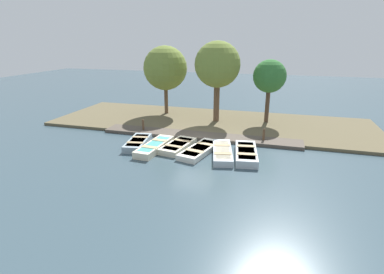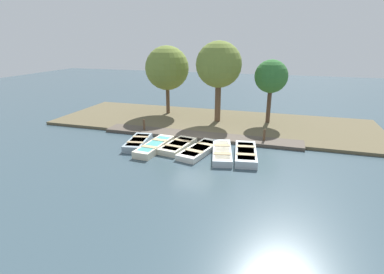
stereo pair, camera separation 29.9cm
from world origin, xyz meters
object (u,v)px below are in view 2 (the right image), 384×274
(mooring_post_near, at_px, (144,126))
(park_tree_center, at_px, (271,77))
(park_tree_left, at_px, (219,65))
(rowboat_3, at_px, (200,150))
(rowboat_5, at_px, (246,154))
(rowboat_1, at_px, (155,146))
(mooring_post_far, at_px, (264,136))
(rowboat_4, at_px, (222,152))
(rowboat_0, at_px, (138,142))
(park_tree_far_left, at_px, (167,68))
(rowboat_2, at_px, (178,146))

(mooring_post_near, distance_m, park_tree_center, 9.79)
(mooring_post_near, relative_size, park_tree_left, 0.15)
(rowboat_3, relative_size, rowboat_5, 1.05)
(rowboat_1, bearing_deg, mooring_post_far, 120.84)
(rowboat_3, relative_size, park_tree_center, 0.74)
(rowboat_5, distance_m, park_tree_left, 8.19)
(rowboat_5, distance_m, mooring_post_near, 7.85)
(mooring_post_far, xyz_separation_m, park_tree_center, (-4.47, -0.06, 3.12))
(rowboat_3, distance_m, rowboat_4, 1.32)
(park_tree_left, bearing_deg, rowboat_0, -29.18)
(rowboat_5, height_order, park_tree_far_left, park_tree_far_left)
(park_tree_far_left, distance_m, park_tree_left, 4.78)
(mooring_post_near, height_order, park_tree_far_left, park_tree_far_left)
(rowboat_5, relative_size, park_tree_center, 0.71)
(rowboat_0, bearing_deg, rowboat_1, 64.86)
(rowboat_3, xyz_separation_m, park_tree_left, (-6.40, -0.38, 4.23))
(rowboat_2, xyz_separation_m, rowboat_5, (0.22, 4.04, 0.04))
(rowboat_0, relative_size, rowboat_3, 0.81)
(rowboat_3, bearing_deg, mooring_post_far, 141.33)
(rowboat_2, bearing_deg, mooring_post_near, -116.44)
(rowboat_0, height_order, rowboat_2, rowboat_0)
(park_tree_far_left, bearing_deg, rowboat_2, 25.37)
(rowboat_2, xyz_separation_m, rowboat_3, (0.26, 1.42, -0.01))
(mooring_post_far, relative_size, park_tree_far_left, 0.16)
(mooring_post_far, xyz_separation_m, park_tree_far_left, (-5.05, -8.36, 3.46))
(park_tree_center, bearing_deg, rowboat_3, -25.13)
(rowboat_3, xyz_separation_m, rowboat_4, (0.07, 1.31, 0.02))
(rowboat_2, xyz_separation_m, mooring_post_near, (-2.41, -3.36, 0.30))
(park_tree_left, bearing_deg, rowboat_3, 3.41)
(rowboat_1, distance_m, rowboat_3, 2.69)
(rowboat_1, distance_m, park_tree_center, 10.17)
(rowboat_4, xyz_separation_m, mooring_post_near, (-2.74, -6.09, 0.28))
(rowboat_5, bearing_deg, rowboat_2, -101.35)
(rowboat_2, bearing_deg, rowboat_3, 88.83)
(mooring_post_far, height_order, park_tree_center, park_tree_center)
(mooring_post_near, xyz_separation_m, park_tree_far_left, (-5.05, -0.18, 3.46))
(rowboat_2, height_order, park_tree_left, park_tree_left)
(rowboat_0, relative_size, rowboat_2, 0.97)
(rowboat_2, xyz_separation_m, park_tree_center, (-6.88, 4.77, 3.42))
(rowboat_1, bearing_deg, rowboat_3, 101.52)
(rowboat_4, relative_size, mooring_post_far, 3.87)
(rowboat_2, relative_size, mooring_post_far, 3.20)
(rowboat_3, bearing_deg, mooring_post_near, -105.89)
(rowboat_2, xyz_separation_m, rowboat_4, (0.33, 2.73, 0.01))
(rowboat_2, height_order, park_tree_center, park_tree_center)
(park_tree_left, relative_size, park_tree_center, 1.27)
(rowboat_2, xyz_separation_m, park_tree_left, (-6.15, 1.03, 4.22))
(rowboat_0, distance_m, park_tree_left, 8.41)
(mooring_post_near, bearing_deg, rowboat_0, 17.77)
(rowboat_0, height_order, rowboat_1, rowboat_1)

